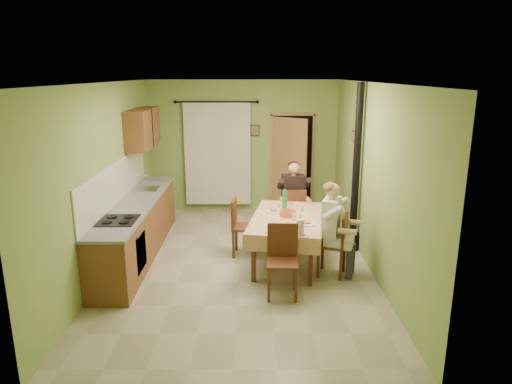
{
  "coord_description": "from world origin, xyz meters",
  "views": [
    {
      "loc": [
        0.2,
        -6.72,
        2.94
      ],
      "look_at": [
        0.25,
        0.1,
        1.15
      ],
      "focal_mm": 32.0,
      "sensor_mm": 36.0,
      "label": 1
    }
  ],
  "objects_px": {
    "dining_table": "(287,240)",
    "man_far": "(294,192)",
    "chair_far": "(293,223)",
    "chair_right": "(333,257)",
    "stove_flue": "(355,191)",
    "chair_left": "(244,238)",
    "chair_near": "(282,275)",
    "man_right": "(333,219)"
  },
  "relations": [
    {
      "from": "dining_table",
      "to": "man_far",
      "type": "height_order",
      "value": "man_far"
    },
    {
      "from": "chair_far",
      "to": "chair_right",
      "type": "relative_size",
      "value": 1.01
    },
    {
      "from": "chair_right",
      "to": "stove_flue",
      "type": "relative_size",
      "value": 0.34
    },
    {
      "from": "chair_right",
      "to": "chair_left",
      "type": "relative_size",
      "value": 0.99
    },
    {
      "from": "chair_far",
      "to": "chair_near",
      "type": "xyz_separation_m",
      "value": [
        -0.33,
        -2.2,
        0.0
      ]
    },
    {
      "from": "man_right",
      "to": "stove_flue",
      "type": "bearing_deg",
      "value": -7.91
    },
    {
      "from": "chair_near",
      "to": "stove_flue",
      "type": "distance_m",
      "value": 2.24
    },
    {
      "from": "chair_far",
      "to": "chair_left",
      "type": "relative_size",
      "value": 1.0
    },
    {
      "from": "dining_table",
      "to": "stove_flue",
      "type": "height_order",
      "value": "stove_flue"
    },
    {
      "from": "man_far",
      "to": "chair_right",
      "type": "bearing_deg",
      "value": -78.57
    },
    {
      "from": "dining_table",
      "to": "man_far",
      "type": "bearing_deg",
      "value": 90.0
    },
    {
      "from": "chair_far",
      "to": "man_right",
      "type": "relative_size",
      "value": 0.69
    },
    {
      "from": "chair_far",
      "to": "man_far",
      "type": "height_order",
      "value": "man_far"
    },
    {
      "from": "dining_table",
      "to": "chair_right",
      "type": "bearing_deg",
      "value": -26.49
    },
    {
      "from": "dining_table",
      "to": "chair_far",
      "type": "xyz_separation_m",
      "value": [
        0.19,
        1.08,
        -0.09
      ]
    },
    {
      "from": "chair_near",
      "to": "chair_left",
      "type": "relative_size",
      "value": 1.02
    },
    {
      "from": "dining_table",
      "to": "stove_flue",
      "type": "xyz_separation_m",
      "value": [
        1.16,
        0.55,
        0.64
      ]
    },
    {
      "from": "chair_left",
      "to": "man_right",
      "type": "xyz_separation_m",
      "value": [
        1.32,
        -0.79,
        0.59
      ]
    },
    {
      "from": "chair_left",
      "to": "chair_right",
      "type": "bearing_deg",
      "value": 65.49
    },
    {
      "from": "chair_far",
      "to": "chair_near",
      "type": "distance_m",
      "value": 2.22
    },
    {
      "from": "chair_far",
      "to": "chair_left",
      "type": "distance_m",
      "value": 1.16
    },
    {
      "from": "chair_right",
      "to": "man_right",
      "type": "height_order",
      "value": "man_right"
    },
    {
      "from": "chair_far",
      "to": "chair_right",
      "type": "xyz_separation_m",
      "value": [
        0.46,
        -1.55,
        -0.0
      ]
    },
    {
      "from": "chair_right",
      "to": "man_right",
      "type": "distance_m",
      "value": 0.59
    },
    {
      "from": "dining_table",
      "to": "chair_far",
      "type": "bearing_deg",
      "value": 89.83
    },
    {
      "from": "chair_right",
      "to": "man_right",
      "type": "xyz_separation_m",
      "value": [
        -0.01,
        0.0,
        0.59
      ]
    },
    {
      "from": "stove_flue",
      "to": "chair_left",
      "type": "bearing_deg",
      "value": -173.18
    },
    {
      "from": "chair_right",
      "to": "man_right",
      "type": "bearing_deg",
      "value": 90.0
    },
    {
      "from": "dining_table",
      "to": "chair_left",
      "type": "bearing_deg",
      "value": 164.41
    },
    {
      "from": "chair_left",
      "to": "stove_flue",
      "type": "bearing_deg",
      "value": 103.17
    },
    {
      "from": "chair_left",
      "to": "man_right",
      "type": "relative_size",
      "value": 0.69
    },
    {
      "from": "chair_far",
      "to": "man_right",
      "type": "xyz_separation_m",
      "value": [
        0.44,
        -1.55,
        0.59
      ]
    },
    {
      "from": "dining_table",
      "to": "chair_left",
      "type": "relative_size",
      "value": 2.07
    },
    {
      "from": "chair_near",
      "to": "chair_left",
      "type": "bearing_deg",
      "value": -66.7
    },
    {
      "from": "man_far",
      "to": "man_right",
      "type": "bearing_deg",
      "value": -78.94
    },
    {
      "from": "chair_far",
      "to": "man_right",
      "type": "distance_m",
      "value": 1.71
    },
    {
      "from": "chair_far",
      "to": "chair_right",
      "type": "bearing_deg",
      "value": -78.48
    },
    {
      "from": "man_right",
      "to": "stove_flue",
      "type": "relative_size",
      "value": 0.5
    },
    {
      "from": "chair_far",
      "to": "chair_near",
      "type": "height_order",
      "value": "chair_near"
    },
    {
      "from": "man_far",
      "to": "stove_flue",
      "type": "bearing_deg",
      "value": -34.25
    },
    {
      "from": "dining_table",
      "to": "chair_left",
      "type": "xyz_separation_m",
      "value": [
        -0.69,
        0.32,
        -0.09
      ]
    },
    {
      "from": "chair_near",
      "to": "stove_flue",
      "type": "xyz_separation_m",
      "value": [
        1.3,
        1.66,
        0.73
      ]
    }
  ]
}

